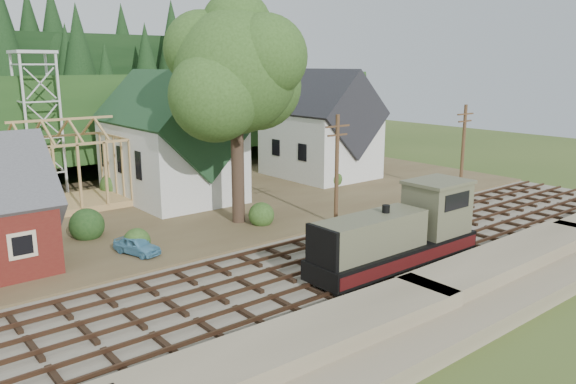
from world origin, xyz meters
TOP-DOWN VIEW (x-y plane):
  - ground at (0.00, 0.00)m, footprint 140.00×140.00m
  - embankment at (0.00, -8.50)m, footprint 64.00×5.00m
  - railroad_bed at (0.00, 0.00)m, footprint 64.00×11.00m
  - village_flat at (0.00, 18.00)m, footprint 64.00×26.00m
  - hillside at (0.00, 42.00)m, footprint 70.00×28.96m
  - ridge at (0.00, 58.00)m, footprint 80.00×20.00m
  - church at (2.00, 19.68)m, footprint 8.40×15.17m
  - farmhouse at (18.00, 19.00)m, footprint 8.40×10.80m
  - timber_frame at (-6.00, 22.00)m, footprint 8.20×6.20m
  - lattice_tower at (-6.00, 28.00)m, footprint 3.20×3.20m
  - big_tree at (2.17, 10.08)m, footprint 10.90×8.40m
  - telegraph_pole_near at (7.00, 5.20)m, footprint 2.20×0.28m
  - telegraph_pole_far at (22.00, 5.20)m, footprint 2.20×0.28m
  - locomotive at (4.13, -3.00)m, footprint 11.34×2.83m
  - car_blue at (-6.64, 8.01)m, footprint 2.16×3.38m
  - car_red at (24.22, 19.26)m, footprint 4.53×2.26m

SIDE VIEW (x-z plane):
  - ground at x=0.00m, z-range 0.00..0.00m
  - embankment at x=0.00m, z-range -0.80..0.80m
  - hillside at x=0.00m, z-range -6.37..6.37m
  - ridge at x=0.00m, z-range -6.00..6.00m
  - railroad_bed at x=0.00m, z-range 0.00..0.16m
  - village_flat at x=0.00m, z-range 0.00..0.30m
  - car_blue at x=-6.64m, z-range 0.30..1.37m
  - car_red at x=24.22m, z-range 0.30..1.53m
  - locomotive at x=4.13m, z-range -0.24..4.31m
  - timber_frame at x=-6.00m, z-range -0.23..6.76m
  - telegraph_pole_near at x=7.00m, z-range 0.25..8.25m
  - telegraph_pole_far at x=22.00m, z-range 0.25..8.25m
  - farmhouse at x=18.00m, z-range -0.43..10.17m
  - church at x=2.00m, z-range -1.32..11.68m
  - lattice_tower at x=-6.00m, z-range 3.97..16.10m
  - big_tree at x=2.17m, z-range 2.87..17.57m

